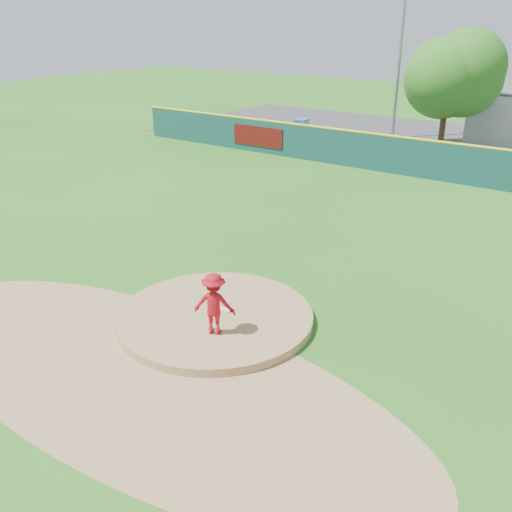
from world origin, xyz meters
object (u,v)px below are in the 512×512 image
Objects in this scene: pitcher at (214,304)px; deciduous_tree at (449,75)px; light_pole_left at (401,45)px; playground_slide at (300,129)px.

deciduous_tree reaches higher than pitcher.
light_pole_left is at bearing -101.12° from pitcher.
light_pole_left is (5.06, 3.97, 5.37)m from playground_slide.
pitcher is 0.70× the size of playground_slide.
light_pole_left is (-6.65, 27.80, 4.95)m from pitcher.
pitcher is at bearing -76.55° from light_pole_left.
playground_slide is 8.37m from light_pole_left.
playground_slide is at bearing -167.75° from deciduous_tree.
deciduous_tree is (9.06, 1.97, 3.87)m from playground_slide.
pitcher is 0.23× the size of deciduous_tree.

